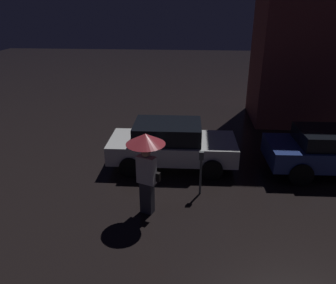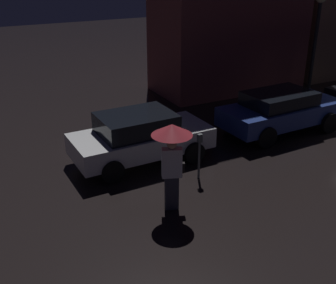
{
  "view_description": "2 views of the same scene",
  "coord_description": "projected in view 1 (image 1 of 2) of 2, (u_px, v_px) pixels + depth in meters",
  "views": [
    {
      "loc": [
        -8.47,
        -7.96,
        4.8
      ],
      "look_at": [
        -9.1,
        0.06,
        1.4
      ],
      "focal_mm": 35.0,
      "sensor_mm": 36.0,
      "label": 1
    },
    {
      "loc": [
        -13.49,
        -8.57,
        5.4
      ],
      "look_at": [
        -8.9,
        0.21,
        1.02
      ],
      "focal_mm": 45.0,
      "sensor_mm": 36.0,
      "label": 2
    }
  ],
  "objects": [
    {
      "name": "parked_car_white",
      "position": [
        171.0,
        143.0,
        10.32
      ],
      "size": [
        3.99,
        1.95,
        1.42
      ],
      "rotation": [
        0.0,
        0.0,
        0.02
      ],
      "color": "silver",
      "rests_on": "ground"
    },
    {
      "name": "pedestrian_with_umbrella",
      "position": [
        146.0,
        155.0,
        7.59
      ],
      "size": [
        0.91,
        0.91,
        2.1
      ],
      "rotation": [
        0.0,
        0.0,
        2.78
      ],
      "color": "#383842",
      "rests_on": "ground"
    },
    {
      "name": "parking_meter",
      "position": [
        201.0,
        168.0,
        8.66
      ],
      "size": [
        0.12,
        0.1,
        1.26
      ],
      "color": "#4C5154",
      "rests_on": "ground"
    }
  ]
}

